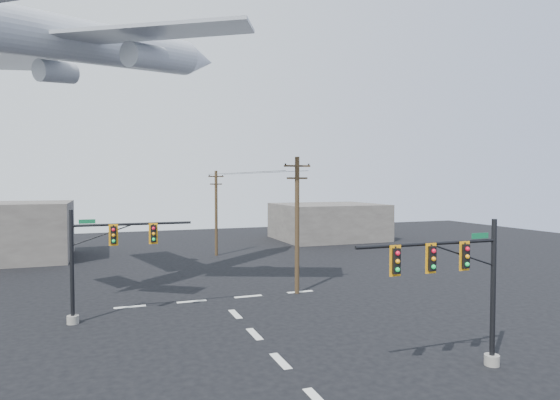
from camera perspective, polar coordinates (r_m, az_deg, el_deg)
name	(u,v)px	position (r m, az deg, el deg)	size (l,w,h in m)	color
ground	(280,361)	(22.44, 0.05, -19.05)	(120.00, 120.00, 0.00)	black
lane_markings	(247,327)	(27.22, -3.99, -15.16)	(14.00, 21.20, 0.01)	silver
signal_mast_near	(462,286)	(21.70, 21.31, -9.69)	(7.22, 0.72, 6.51)	gray
signal_mast_far	(100,261)	(29.31, -21.10, -6.90)	(7.10, 0.72, 6.57)	gray
utility_pole_a	(297,222)	(33.99, 2.10, -2.72)	(1.99, 0.33, 9.95)	#402F1B
utility_pole_b	(216,211)	(51.89, -7.79, -1.37)	(1.83, 0.72, 9.35)	#402F1B
power_lines	(248,173)	(42.68, -3.89, 3.32)	(3.46, 19.26, 0.03)	black
airliner	(100,45)	(37.10, -21.07, 17.19)	(22.62, 21.45, 6.93)	#B0B5BD
building_right	(328,221)	(66.64, 5.86, -2.62)	(14.00, 12.00, 5.00)	#6B645E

